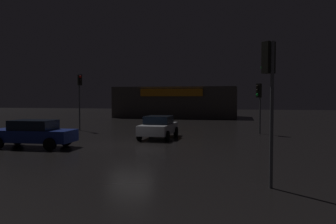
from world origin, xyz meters
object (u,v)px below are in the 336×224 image
at_px(store_building, 177,102).
at_px(car_near, 159,127).
at_px(traffic_signal_opposite, 269,76).
at_px(traffic_signal_main, 259,96).
at_px(traffic_signal_cross_right, 80,88).
at_px(car_far, 33,133).

distance_m(store_building, car_near, 24.70).
relative_size(traffic_signal_opposite, car_near, 1.04).
distance_m(store_building, traffic_signal_opposite, 36.97).
bearing_deg(traffic_signal_main, store_building, 116.20).
bearing_deg(car_near, traffic_signal_cross_right, 153.67).
height_order(store_building, traffic_signal_cross_right, traffic_signal_cross_right).
xyz_separation_m(store_building, traffic_signal_main, (10.04, -20.40, 0.76)).
bearing_deg(car_far, traffic_signal_opposite, -25.84).
distance_m(store_building, car_far, 30.08).
xyz_separation_m(store_building, car_near, (3.43, -24.43, -1.30)).
relative_size(traffic_signal_main, car_near, 0.89).
xyz_separation_m(traffic_signal_cross_right, car_far, (1.98, -9.29, -2.68)).
relative_size(traffic_signal_main, traffic_signal_cross_right, 0.82).
relative_size(store_building, traffic_signal_cross_right, 3.56).
bearing_deg(traffic_signal_cross_right, car_near, -26.33).
relative_size(traffic_signal_cross_right, car_near, 1.09).
distance_m(traffic_signal_main, car_far, 15.65).
bearing_deg(store_building, traffic_signal_opposite, -74.92).
bearing_deg(traffic_signal_cross_right, traffic_signal_main, 1.15).
bearing_deg(store_building, car_far, -94.13).
height_order(traffic_signal_main, car_far, traffic_signal_main).
bearing_deg(traffic_signal_main, car_near, -148.60).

